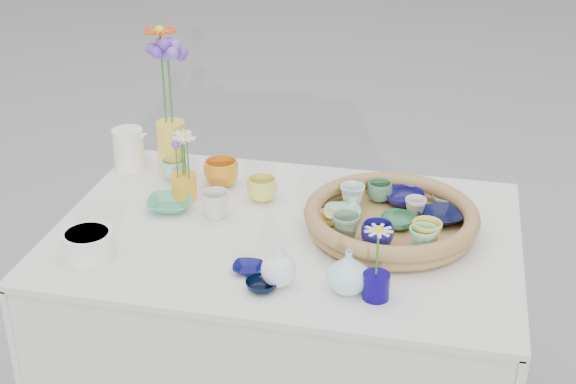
# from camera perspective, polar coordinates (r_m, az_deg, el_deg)

# --- Properties ---
(wicker_tray) EXTENTS (0.47, 0.47, 0.08)m
(wicker_tray) POSITION_cam_1_polar(r_m,az_deg,el_deg) (2.19, 7.34, -1.92)
(wicker_tray) COLOR olive
(wicker_tray) RESTS_ON display_table
(tray_ceramic_0) EXTENTS (0.12, 0.12, 0.04)m
(tray_ceramic_0) POSITION_cam_1_polar(r_m,az_deg,el_deg) (2.31, 8.30, -0.44)
(tray_ceramic_0) COLOR navy
(tray_ceramic_0) RESTS_ON wicker_tray
(tray_ceramic_1) EXTENTS (0.15, 0.15, 0.03)m
(tray_ceramic_1) POSITION_cam_1_polar(r_m,az_deg,el_deg) (2.23, 10.71, -1.77)
(tray_ceramic_1) COLOR black
(tray_ceramic_1) RESTS_ON wicker_tray
(tray_ceramic_2) EXTENTS (0.10, 0.10, 0.07)m
(tray_ceramic_2) POSITION_cam_1_polar(r_m,az_deg,el_deg) (2.10, 9.82, -3.00)
(tray_ceramic_2) COLOR #E4E049
(tray_ceramic_2) RESTS_ON wicker_tray
(tray_ceramic_3) EXTENTS (0.12, 0.12, 0.03)m
(tray_ceramic_3) POSITION_cam_1_polar(r_m,az_deg,el_deg) (2.19, 7.82, -2.08)
(tray_ceramic_3) COLOR #2E7547
(tray_ceramic_3) RESTS_ON wicker_tray
(tray_ceramic_4) EXTENTS (0.08, 0.08, 0.07)m
(tray_ceramic_4) POSITION_cam_1_polar(r_m,az_deg,el_deg) (2.11, 4.12, -2.50)
(tray_ceramic_4) COLOR gray
(tray_ceramic_4) RESTS_ON wicker_tray
(tray_ceramic_5) EXTENTS (0.12, 0.12, 0.03)m
(tray_ceramic_5) POSITION_cam_1_polar(r_m,az_deg,el_deg) (2.22, 3.87, -1.57)
(tray_ceramic_5) COLOR #9DE4CB
(tray_ceramic_5) RESTS_ON wicker_tray
(tray_ceramic_6) EXTENTS (0.09, 0.09, 0.07)m
(tray_ceramic_6) POSITION_cam_1_polar(r_m,az_deg,el_deg) (2.28, 4.60, -0.29)
(tray_ceramic_6) COLOR silver
(tray_ceramic_6) RESTS_ON wicker_tray
(tray_ceramic_7) EXTENTS (0.07, 0.07, 0.06)m
(tray_ceramic_7) POSITION_cam_1_polar(r_m,az_deg,el_deg) (2.24, 9.05, -1.11)
(tray_ceramic_7) COLOR silver
(tray_ceramic_7) RESTS_ON wicker_tray
(tray_ceramic_8) EXTENTS (0.10, 0.10, 0.03)m
(tray_ceramic_8) POSITION_cam_1_polar(r_m,az_deg,el_deg) (2.34, 11.17, -0.46)
(tray_ceramic_8) COLOR #9CBED5
(tray_ceramic_8) RESTS_ON wicker_tray
(tray_ceramic_9) EXTENTS (0.09, 0.09, 0.07)m
(tray_ceramic_9) POSITION_cam_1_polar(r_m,az_deg,el_deg) (2.08, 6.37, -3.08)
(tray_ceramic_9) COLOR navy
(tray_ceramic_9) RESTS_ON wicker_tray
(tray_ceramic_10) EXTENTS (0.10, 0.10, 0.03)m
(tray_ceramic_10) POSITION_cam_1_polar(r_m,az_deg,el_deg) (2.19, 2.69, -1.95)
(tray_ceramic_10) COLOR #FFC85A
(tray_ceramic_10) RESTS_ON wicker_tray
(tray_ceramic_11) EXTENTS (0.09, 0.09, 0.07)m
(tray_ceramic_11) POSITION_cam_1_polar(r_m,az_deg,el_deg) (2.08, 9.56, -3.38)
(tray_ceramic_11) COLOR #8AD3B6
(tray_ceramic_11) RESTS_ON wicker_tray
(tray_ceramic_12) EXTENTS (0.10, 0.10, 0.06)m
(tray_ceramic_12) POSITION_cam_1_polar(r_m,az_deg,el_deg) (2.32, 6.54, 0.03)
(tray_ceramic_12) COLOR #487B55
(tray_ceramic_12) RESTS_ON wicker_tray
(loose_ceramic_0) EXTENTS (0.14, 0.14, 0.08)m
(loose_ceramic_0) POSITION_cam_1_polar(r_m,az_deg,el_deg) (2.44, -4.76, 1.35)
(loose_ceramic_0) COLOR orange
(loose_ceramic_0) RESTS_ON display_table
(loose_ceramic_1) EXTENTS (0.11, 0.11, 0.07)m
(loose_ceramic_1) POSITION_cam_1_polar(r_m,az_deg,el_deg) (2.35, -1.85, 0.21)
(loose_ceramic_1) COLOR #DBD854
(loose_ceramic_1) RESTS_ON display_table
(loose_ceramic_2) EXTENTS (0.15, 0.15, 0.03)m
(loose_ceramic_2) POSITION_cam_1_polar(r_m,az_deg,el_deg) (2.33, -8.41, -0.86)
(loose_ceramic_2) COLOR #49A782
(loose_ceramic_2) RESTS_ON display_table
(loose_ceramic_3) EXTENTS (0.09, 0.09, 0.08)m
(loose_ceramic_3) POSITION_cam_1_polar(r_m,az_deg,el_deg) (2.26, -5.18, -0.90)
(loose_ceramic_3) COLOR silver
(loose_ceramic_3) RESTS_ON display_table
(loose_ceramic_4) EXTENTS (0.08, 0.08, 0.02)m
(loose_ceramic_4) POSITION_cam_1_polar(r_m,az_deg,el_deg) (2.01, -2.88, -5.43)
(loose_ceramic_4) COLOR #090A51
(loose_ceramic_4) RESTS_ON display_table
(loose_ceramic_5) EXTENTS (0.10, 0.10, 0.06)m
(loose_ceramic_5) POSITION_cam_1_polar(r_m,az_deg,el_deg) (2.50, -8.07, 1.60)
(loose_ceramic_5) COLOR #8BCFCB
(loose_ceramic_5) RESTS_ON display_table
(loose_ceramic_6) EXTENTS (0.09, 0.09, 0.02)m
(loose_ceramic_6) POSITION_cam_1_polar(r_m,az_deg,el_deg) (1.94, -1.88, -6.65)
(loose_ceramic_6) COLOR black
(loose_ceramic_6) RESTS_ON display_table
(fluted_bowl) EXTENTS (0.13, 0.13, 0.07)m
(fluted_bowl) POSITION_cam_1_polar(r_m,az_deg,el_deg) (2.12, -14.03, -3.64)
(fluted_bowl) COLOR white
(fluted_bowl) RESTS_ON display_table
(bud_vase_paleblue) EXTENTS (0.11, 0.11, 0.13)m
(bud_vase_paleblue) POSITION_cam_1_polar(r_m,az_deg,el_deg) (1.93, -0.68, -4.97)
(bud_vase_paleblue) COLOR white
(bud_vase_paleblue) RESTS_ON display_table
(bud_vase_seafoam) EXTENTS (0.12, 0.12, 0.11)m
(bud_vase_seafoam) POSITION_cam_1_polar(r_m,az_deg,el_deg) (1.92, 4.30, -5.62)
(bud_vase_seafoam) COLOR #B7EFEA
(bud_vase_seafoam) RESTS_ON display_table
(bud_vase_cobalt) EXTENTS (0.08, 0.08, 0.06)m
(bud_vase_cobalt) POSITION_cam_1_polar(r_m,az_deg,el_deg) (1.91, 6.28, -6.66)
(bud_vase_cobalt) COLOR #0B0062
(bud_vase_cobalt) RESTS_ON display_table
(single_daisy) EXTENTS (0.09, 0.09, 0.14)m
(single_daisy) POSITION_cam_1_polar(r_m,az_deg,el_deg) (1.87, 6.38, -4.30)
(single_daisy) COLOR silver
(single_daisy) RESTS_ON bud_vase_cobalt
(tall_vase_yellow) EXTENTS (0.11, 0.11, 0.17)m
(tall_vase_yellow) POSITION_cam_1_polar(r_m,az_deg,el_deg) (2.53, -8.26, 3.18)
(tall_vase_yellow) COLOR yellow
(tall_vase_yellow) RESTS_ON display_table
(gerbera) EXTENTS (0.13, 0.13, 0.30)m
(gerbera) POSITION_cam_1_polar(r_m,az_deg,el_deg) (2.46, -8.88, 8.06)
(gerbera) COLOR #D54312
(gerbera) RESTS_ON tall_vase_yellow
(hydrangea) EXTENTS (0.12, 0.12, 0.31)m
(hydrangea) POSITION_cam_1_polar(r_m,az_deg,el_deg) (2.46, -8.39, 7.37)
(hydrangea) COLOR #633CB3
(hydrangea) RESTS_ON tall_vase_yellow
(white_pitcher) EXTENTS (0.15, 0.12, 0.13)m
(white_pitcher) POSITION_cam_1_polar(r_m,az_deg,el_deg) (2.59, -11.26, 3.03)
(white_pitcher) COLOR white
(white_pitcher) RESTS_ON display_table
(daisy_cup) EXTENTS (0.09, 0.09, 0.08)m
(daisy_cup) POSITION_cam_1_polar(r_m,az_deg,el_deg) (2.37, -7.41, 0.39)
(daisy_cup) COLOR orange
(daisy_cup) RESTS_ON display_table
(daisy_posy) EXTENTS (0.10, 0.10, 0.16)m
(daisy_posy) POSITION_cam_1_polar(r_m,az_deg,el_deg) (2.31, -7.39, 2.90)
(daisy_posy) COLOR white
(daisy_posy) RESTS_ON daisy_cup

